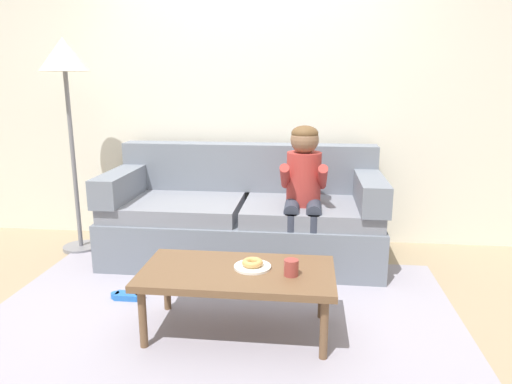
% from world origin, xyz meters
% --- Properties ---
extents(ground, '(10.00, 10.00, 0.00)m').
position_xyz_m(ground, '(0.00, 0.00, 0.00)').
color(ground, '#9E896B').
extents(wall_back, '(8.00, 0.10, 2.80)m').
position_xyz_m(wall_back, '(0.00, 1.40, 1.40)').
color(wall_back, silver).
rests_on(wall_back, ground).
extents(area_rug, '(2.91, 2.06, 0.01)m').
position_xyz_m(area_rug, '(0.00, -0.25, 0.01)').
color(area_rug, '#9993A3').
rests_on(area_rug, ground).
extents(couch, '(2.16, 0.90, 0.90)m').
position_xyz_m(couch, '(0.00, 0.84, 0.33)').
color(couch, slate).
rests_on(couch, ground).
extents(coffee_table, '(1.09, 0.56, 0.39)m').
position_xyz_m(coffee_table, '(0.13, -0.35, 0.35)').
color(coffee_table, brown).
rests_on(coffee_table, ground).
extents(person_child, '(0.34, 0.58, 1.10)m').
position_xyz_m(person_child, '(0.48, 0.64, 0.67)').
color(person_child, '#AD3833').
rests_on(person_child, ground).
extents(plate, '(0.21, 0.21, 0.01)m').
position_xyz_m(plate, '(0.21, -0.31, 0.40)').
color(plate, white).
rests_on(plate, coffee_table).
extents(donut, '(0.12, 0.12, 0.04)m').
position_xyz_m(donut, '(0.21, -0.31, 0.42)').
color(donut, tan).
rests_on(donut, plate).
extents(mug, '(0.08, 0.08, 0.09)m').
position_xyz_m(mug, '(0.43, -0.39, 0.43)').
color(mug, '#993D38').
rests_on(mug, coffee_table).
extents(toy_controller, '(0.23, 0.09, 0.05)m').
position_xyz_m(toy_controller, '(-0.66, -0.02, 0.03)').
color(toy_controller, blue).
rests_on(toy_controller, ground).
extents(floor_lamp, '(0.39, 0.39, 1.75)m').
position_xyz_m(floor_lamp, '(-1.43, 0.87, 1.49)').
color(floor_lamp, slate).
rests_on(floor_lamp, ground).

